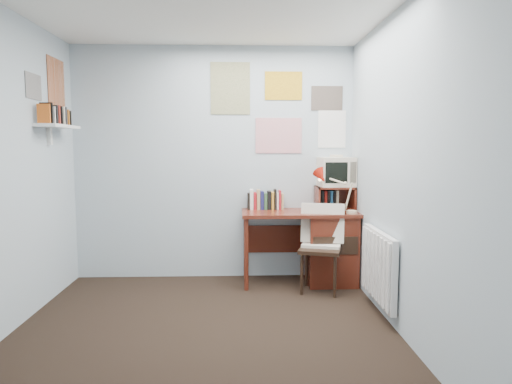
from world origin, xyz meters
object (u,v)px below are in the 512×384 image
desk (325,245)px  desk_chair (320,250)px  tv_riser (335,198)px  crt_tv (336,171)px  desk_lamp (352,194)px  wall_shelf (58,126)px  radiator (379,266)px

desk → desk_chair: size_ratio=1.43×
tv_riser → crt_tv: bearing=54.3°
desk → desk_lamp: desk_lamp is taller
crt_tv → wall_shelf: wall_shelf is taller
desk_chair → tv_riser: bearing=79.5°
wall_shelf → desk: bearing=8.4°
radiator → crt_tv: bearing=98.4°
crt_tv → radiator: (0.16, -1.06, -0.76)m
desk_lamp → radiator: size_ratio=0.50×
radiator → desk_chair: bearing=122.0°
crt_tv → radiator: size_ratio=0.44×
radiator → wall_shelf: wall_shelf is taller
radiator → wall_shelf: size_ratio=1.29×
desk_chair → crt_tv: size_ratio=2.37×
desk_lamp → tv_riser: (-0.12, 0.28, -0.08)m
desk → desk_lamp: 0.63m
tv_riser → crt_tv: size_ratio=1.12×
crt_tv → wall_shelf: (-2.70, -0.51, 0.44)m
desk → wall_shelf: 2.87m
desk_chair → radiator: 0.74m
desk_lamp → radiator: (0.05, -0.76, -0.54)m
desk → desk_lamp: (0.24, -0.17, 0.56)m
radiator → wall_shelf: bearing=169.1°
desk → crt_tv: (0.13, 0.13, 0.77)m
tv_riser → desk_chair: bearing=-117.9°
tv_riser → wall_shelf: size_ratio=0.65×
desk_chair → wall_shelf: size_ratio=1.36×
desk_lamp → crt_tv: (-0.10, 0.30, 0.22)m
desk → desk_chair: (-0.10, -0.30, 0.02)m
tv_riser → radiator: (0.17, -1.04, -0.47)m
tv_riser → radiator: tv_riser is taller
wall_shelf → crt_tv: bearing=10.7°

